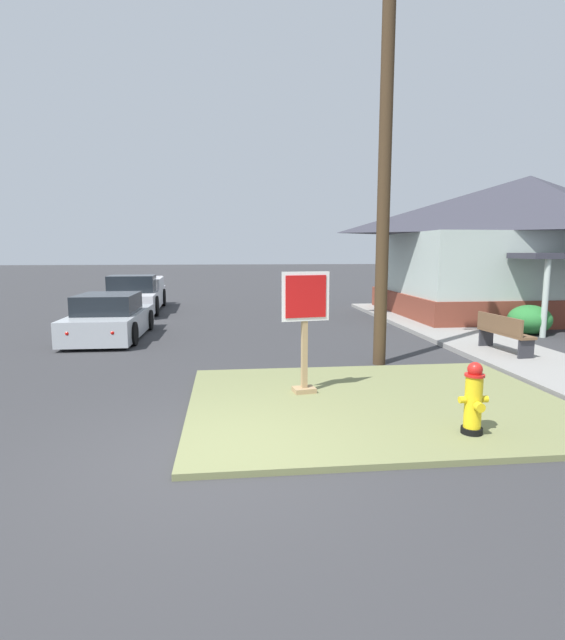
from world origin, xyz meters
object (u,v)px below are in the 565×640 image
parked_sedan_silver (110,319)px  pickup_truck_white (135,296)px  stop_sign (305,333)px  street_bench (503,332)px  manhole_cover (256,389)px  fire_hydrant (473,400)px  utility_pole (386,108)px

parked_sedan_silver → pickup_truck_white: bearing=93.8°
stop_sign → pickup_truck_white: (-4.94, 12.20, -0.47)m
parked_sedan_silver → street_bench: bearing=-20.4°
manhole_cover → pickup_truck_white: (-4.15, 11.64, 0.61)m
fire_hydrant → stop_sign: size_ratio=0.47×
stop_sign → utility_pole: bearing=47.8°
fire_hydrant → pickup_truck_white: bearing=115.5°
parked_sedan_silver → street_bench: (9.54, -3.55, 0.05)m
fire_hydrant → parked_sedan_silver: parked_sedan_silver is taller
stop_sign → utility_pole: 5.12m
utility_pole → pickup_truck_white: bearing=124.6°
fire_hydrant → utility_pole: size_ratio=0.09×
manhole_cover → street_bench: bearing=19.1°
fire_hydrant → stop_sign: 2.85m
fire_hydrant → manhole_cover: (-2.66, 2.63, -0.52)m
pickup_truck_white → street_bench: bearing=-44.1°
parked_sedan_silver → utility_pole: utility_pole is taller
fire_hydrant → manhole_cover: size_ratio=1.35×
fire_hydrant → street_bench: size_ratio=0.58×
fire_hydrant → utility_pole: bearing=88.6°
stop_sign → parked_sedan_silver: size_ratio=0.49×
fire_hydrant → utility_pole: (0.10, 4.25, 4.75)m
fire_hydrant → utility_pole: 6.37m
utility_pole → parked_sedan_silver: bearing=148.8°
stop_sign → manhole_cover: stop_sign is taller
parked_sedan_silver → utility_pole: 8.96m
stop_sign → parked_sedan_silver: (-4.53, 6.12, -0.54)m
manhole_cover → street_bench: size_ratio=0.43×
fire_hydrant → street_bench: bearing=55.9°
fire_hydrant → pickup_truck_white: size_ratio=0.17×
utility_pole → fire_hydrant: bearing=-91.4°
pickup_truck_white → utility_pole: 13.03m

